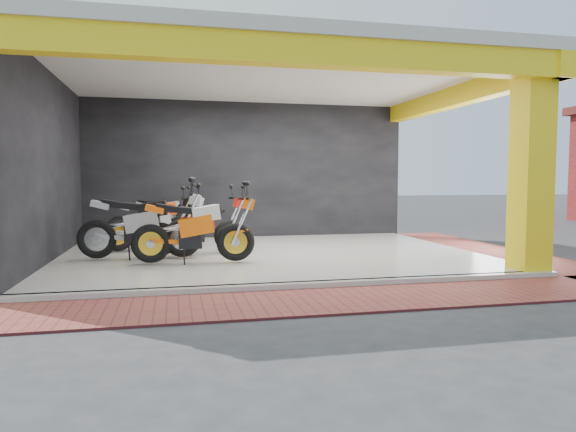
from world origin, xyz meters
name	(u,v)px	position (x,y,z in m)	size (l,w,h in m)	color
ground	(293,276)	(0.00, 0.00, 0.00)	(80.00, 80.00, 0.00)	#2D2D30
showroom_floor	(270,255)	(0.00, 2.00, 0.05)	(8.00, 6.00, 0.10)	beige
showroom_ceiling	(270,74)	(0.00, 2.00, 3.60)	(8.40, 6.40, 0.20)	beige
back_wall	(248,172)	(0.00, 5.10, 1.75)	(8.20, 0.20, 3.50)	black
left_wall	(45,168)	(-4.10, 2.00, 1.75)	(0.20, 6.20, 3.50)	black
corner_column	(531,167)	(3.75, -0.75, 1.75)	(0.50, 0.50, 3.50)	yellow
header_beam_front	(310,52)	(0.00, -1.00, 3.30)	(8.40, 0.30, 0.40)	yellow
header_beam_right	(456,97)	(4.00, 2.00, 3.30)	(0.30, 6.40, 0.40)	yellow
floor_kerb	(310,285)	(0.00, -1.02, 0.05)	(8.00, 0.20, 0.10)	beige
paver_front	(326,300)	(0.00, -1.80, 0.01)	(9.00, 1.40, 0.03)	maroon
paver_right	(485,250)	(4.80, 2.00, 0.01)	(1.40, 7.00, 0.03)	maroon
moto_hero	(235,224)	(-0.82, 0.94, 0.78)	(2.23, 0.83, 1.36)	#FF640A
moto_row_a	(229,220)	(-0.79, 2.20, 0.75)	(2.12, 0.78, 1.29)	#AD1812
moto_row_b	(182,220)	(-1.72, 1.62, 0.82)	(2.34, 0.87, 1.43)	#AAACB2
moto_row_c	(188,218)	(-1.57, 2.91, 0.76)	(2.16, 0.80, 1.32)	#B0B3B9
moto_row_d	(179,217)	(-1.76, 3.60, 0.73)	(2.06, 0.76, 1.26)	black
moto_row_e	(188,214)	(-1.53, 4.64, 0.73)	(2.05, 0.76, 1.25)	#9B9DA2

